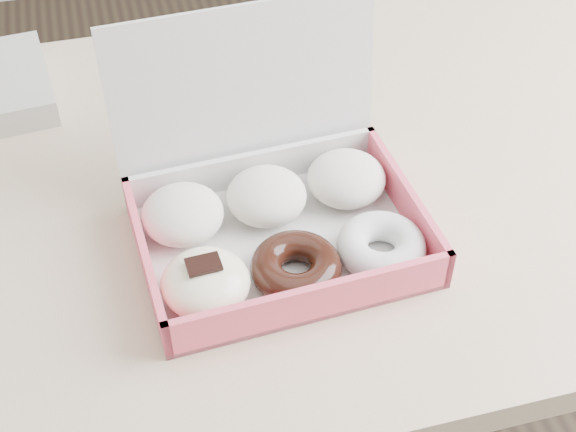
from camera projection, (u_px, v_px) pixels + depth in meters
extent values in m
cube|color=tan|center=(292.00, 182.00, 1.06)|extent=(1.20, 0.80, 0.04)
cylinder|color=tan|center=(504.00, 165.00, 1.67)|extent=(0.05, 0.05, 0.71)
cube|color=silver|center=(281.00, 246.00, 0.95)|extent=(0.34, 0.26, 0.01)
cube|color=#F25267|center=(313.00, 304.00, 0.85)|extent=(0.32, 0.03, 0.05)
cube|color=silver|center=(253.00, 170.00, 1.01)|extent=(0.32, 0.03, 0.05)
cube|color=#F25267|center=(146.00, 262.00, 0.89)|extent=(0.02, 0.24, 0.05)
cube|color=#F25267|center=(406.00, 203.00, 0.96)|extent=(0.02, 0.24, 0.05)
cube|color=silver|center=(245.00, 99.00, 0.96)|extent=(0.33, 0.05, 0.24)
ellipsoid|color=white|center=(183.00, 214.00, 0.94)|extent=(0.10, 0.10, 0.05)
ellipsoid|color=white|center=(266.00, 196.00, 0.96)|extent=(0.10, 0.10, 0.05)
ellipsoid|color=white|center=(346.00, 178.00, 0.99)|extent=(0.10, 0.10, 0.05)
ellipsoid|color=#FFF3C5|center=(206.00, 283.00, 0.86)|extent=(0.10, 0.10, 0.05)
cube|color=black|center=(204.00, 264.00, 0.84)|extent=(0.04, 0.03, 0.00)
torus|color=black|center=(296.00, 267.00, 0.89)|extent=(0.11, 0.11, 0.04)
torus|color=silver|center=(381.00, 246.00, 0.91)|extent=(0.11, 0.11, 0.04)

